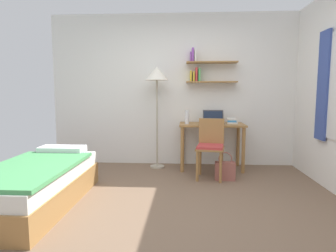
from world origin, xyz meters
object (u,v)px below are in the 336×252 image
object	(u,v)px
bed	(36,184)
laptop	(213,120)
water_bottle	(187,117)
standing_lamp	(157,79)
handbag	(225,170)
desk	(212,132)
desk_chair	(211,145)
book_stack	(232,121)

from	to	relation	value
bed	laptop	size ratio (longest dim) A/B	5.32
laptop	water_bottle	xyz separation A→B (m)	(-0.44, -0.12, 0.06)
standing_lamp	handbag	world-z (taller)	standing_lamp
standing_lamp	laptop	bearing A→B (deg)	0.76
water_bottle	laptop	bearing A→B (deg)	15.73
handbag	desk	bearing A→B (deg)	103.17
bed	handbag	size ratio (longest dim) A/B	4.44
standing_lamp	handbag	distance (m)	1.83
water_bottle	desk	bearing A→B (deg)	10.12
desk_chair	standing_lamp	xyz separation A→B (m)	(-0.85, 0.55, 0.99)
bed	book_stack	size ratio (longest dim) A/B	7.52
desk_chair	water_bottle	xyz separation A→B (m)	(-0.35, 0.44, 0.37)
bed	desk	size ratio (longest dim) A/B	1.74
laptop	water_bottle	bearing A→B (deg)	-164.27
water_bottle	handbag	xyz separation A→B (m)	(0.55, -0.55, -0.72)
desk	book_stack	bearing A→B (deg)	6.98
bed	laptop	bearing A→B (deg)	39.64
laptop	desk	bearing A→B (deg)	-120.19
book_stack	handbag	bearing A→B (deg)	-105.55
laptop	book_stack	distance (m)	0.30
desk_chair	standing_lamp	size ratio (longest dim) A/B	0.52
bed	desk	xyz separation A→B (m)	(2.09, 1.71, 0.37)
desk	handbag	distance (m)	0.80
desk_chair	water_bottle	world-z (taller)	water_bottle
book_stack	handbag	distance (m)	0.95
bed	water_bottle	size ratio (longest dim) A/B	8.26
bed	standing_lamp	distance (m)	2.45
standing_lamp	book_stack	size ratio (longest dim) A/B	6.91
desk	standing_lamp	xyz separation A→B (m)	(-0.91, 0.04, 0.87)
bed	handbag	bearing A→B (deg)	25.78
standing_lamp	water_bottle	size ratio (longest dim) A/B	7.59
water_bottle	handbag	size ratio (longest dim) A/B	0.54
bed	standing_lamp	xyz separation A→B (m)	(1.19, 1.75, 1.24)
laptop	water_bottle	distance (m)	0.46
water_bottle	book_stack	world-z (taller)	water_bottle
desk	laptop	bearing A→B (deg)	59.81
standing_lamp	bed	bearing A→B (deg)	-124.22
desk_chair	standing_lamp	world-z (taller)	standing_lamp
book_stack	handbag	size ratio (longest dim) A/B	0.59
desk	laptop	distance (m)	0.21
book_stack	handbag	xyz separation A→B (m)	(-0.19, -0.67, -0.65)
book_stack	water_bottle	bearing A→B (deg)	-171.28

